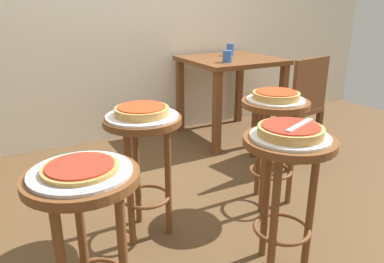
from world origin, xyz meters
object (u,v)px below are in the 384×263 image
(stool_leftside, at_px, (274,128))
(wooden_chair, at_px, (295,106))
(serving_plate_rear, at_px, (142,116))
(dining_table, at_px, (230,72))
(cup_far_edge, at_px, (230,49))
(pizza_foreground, at_px, (291,130))
(pizza_server_knife, at_px, (300,125))
(serving_plate_leftside, at_px, (276,100))
(pizza_rear, at_px, (142,111))
(stool_middle, at_px, (86,217))
(serving_plate_middle, at_px, (81,172))
(pizza_middle, at_px, (80,168))
(serving_plate_foreground, at_px, (290,137))
(stool_rear, at_px, (144,149))
(stool_foreground, at_px, (287,174))
(pizza_leftside, at_px, (276,95))
(cup_near_edge, at_px, (227,56))

(stool_leftside, distance_m, wooden_chair, 0.75)
(serving_plate_rear, bearing_deg, dining_table, 41.08)
(dining_table, distance_m, cup_far_edge, 0.25)
(pizza_foreground, relative_size, wooden_chair, 0.33)
(serving_plate_rear, height_order, pizza_server_knife, pizza_server_knife)
(serving_plate_leftside, distance_m, pizza_rear, 0.82)
(stool_middle, height_order, cup_far_edge, cup_far_edge)
(serving_plate_middle, xyz_separation_m, pizza_rear, (0.43, 0.52, 0.03))
(serving_plate_rear, height_order, cup_far_edge, cup_far_edge)
(pizza_middle, bearing_deg, cup_far_edge, 44.72)
(serving_plate_leftside, bearing_deg, serving_plate_foreground, -124.96)
(stool_rear, bearing_deg, serving_plate_foreground, -52.78)
(stool_foreground, bearing_deg, pizza_leftside, 55.04)
(stool_leftside, height_order, dining_table, dining_table)
(pizza_middle, bearing_deg, pizza_rear, 50.70)
(wooden_chair, bearing_deg, serving_plate_rear, -164.86)
(serving_plate_middle, bearing_deg, stool_rear, 50.70)
(cup_near_edge, bearing_deg, stool_foreground, -114.14)
(pizza_middle, distance_m, dining_table, 2.40)
(stool_foreground, height_order, cup_near_edge, cup_near_edge)
(stool_middle, height_order, cup_near_edge, cup_near_edge)
(stool_rear, relative_size, cup_far_edge, 6.15)
(pizza_foreground, height_order, cup_near_edge, cup_near_edge)
(stool_middle, xyz_separation_m, serving_plate_leftside, (1.24, 0.46, 0.18))
(serving_plate_leftside, relative_size, pizza_server_knife, 1.56)
(stool_middle, bearing_deg, dining_table, 43.76)
(stool_middle, bearing_deg, serving_plate_foreground, -4.76)
(pizza_foreground, distance_m, stool_leftside, 0.68)
(cup_near_edge, bearing_deg, serving_plate_leftside, -107.57)
(serving_plate_leftside, bearing_deg, pizza_leftside, 0.00)
(stool_middle, distance_m, pizza_rear, 0.70)
(serving_plate_foreground, relative_size, pizza_leftside, 1.26)
(stool_leftside, height_order, pizza_server_knife, pizza_server_knife)
(stool_leftside, distance_m, cup_far_edge, 1.50)
(serving_plate_middle, distance_m, stool_rear, 0.69)
(serving_plate_middle, distance_m, stool_leftside, 1.34)
(stool_leftside, bearing_deg, pizza_rear, 175.50)
(stool_middle, bearing_deg, pizza_foreground, -4.76)
(stool_rear, xyz_separation_m, cup_far_edge, (1.40, 1.28, 0.30))
(stool_foreground, height_order, serving_plate_rear, serving_plate_rear)
(pizza_middle, relative_size, pizza_server_knife, 1.19)
(serving_plate_middle, distance_m, cup_near_edge, 2.14)
(stool_foreground, xyz_separation_m, cup_near_edge, (0.69, 1.54, 0.29))
(serving_plate_foreground, xyz_separation_m, stool_rear, (-0.45, 0.59, -0.18))
(pizza_middle, bearing_deg, cup_near_edge, 43.10)
(pizza_middle, xyz_separation_m, serving_plate_rear, (0.43, 0.52, -0.02))
(serving_plate_leftside, bearing_deg, stool_middle, -159.91)
(pizza_leftside, relative_size, pizza_server_knife, 1.25)
(pizza_leftside, bearing_deg, cup_near_edge, 72.43)
(serving_plate_foreground, relative_size, wooden_chair, 0.41)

